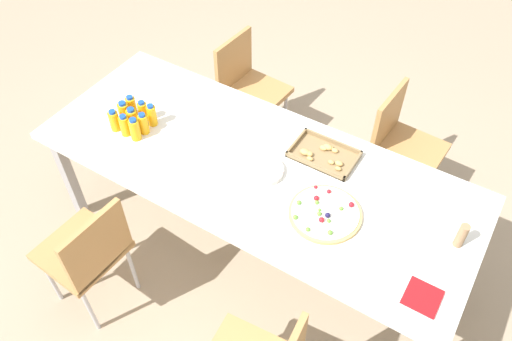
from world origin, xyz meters
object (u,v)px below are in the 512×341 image
(juice_bottle_7, at_px, (143,111))
(juice_bottle_8, at_px, (152,115))
(chair_near_left, at_px, (88,251))
(juice_bottle_4, at_px, (133,119))
(party_table, at_px, (254,171))
(chair_far_left, at_px, (247,84))
(plate_stack, at_px, (263,170))
(napkin_stack, at_px, (422,297))
(snack_tray, at_px, (323,154))
(juice_bottle_5, at_px, (143,124))
(cardboard_tube, at_px, (461,236))
(juice_bottle_0, at_px, (114,121))
(juice_bottle_2, at_px, (135,129))
(chair_far_right, at_px, (401,141))
(fruit_pizza, at_px, (325,213))
(juice_bottle_1, at_px, (125,125))
(juice_bottle_3, at_px, (124,113))
(juice_bottle_6, at_px, (131,106))

(juice_bottle_7, distance_m, juice_bottle_8, 0.07)
(chair_near_left, height_order, juice_bottle_4, juice_bottle_4)
(party_table, distance_m, chair_far_left, 1.03)
(plate_stack, xyz_separation_m, napkin_stack, (0.96, -0.26, -0.01))
(snack_tray, xyz_separation_m, napkin_stack, (0.75, -0.54, -0.01))
(juice_bottle_5, xyz_separation_m, cardboard_tube, (1.74, 0.18, 0.01))
(juice_bottle_0, bearing_deg, plate_stack, 9.86)
(snack_tray, xyz_separation_m, plate_stack, (-0.22, -0.28, 0.00))
(juice_bottle_2, bearing_deg, plate_stack, 11.63)
(chair_far_right, distance_m, plate_stack, 1.04)
(fruit_pizza, xyz_separation_m, cardboard_tube, (0.61, 0.17, 0.06))
(chair_near_left, xyz_separation_m, juice_bottle_1, (-0.21, 0.61, 0.32))
(napkin_stack, bearing_deg, juice_bottle_7, 171.75)
(juice_bottle_8, bearing_deg, snack_tray, 16.73)
(chair_far_left, height_order, juice_bottle_8, juice_bottle_8)
(juice_bottle_8, height_order, napkin_stack, juice_bottle_8)
(juice_bottle_5, distance_m, fruit_pizza, 1.14)
(chair_far_left, relative_size, juice_bottle_3, 5.79)
(chair_near_left, bearing_deg, snack_tray, -34.76)
(juice_bottle_7, xyz_separation_m, snack_tray, (1.02, 0.28, -0.05))
(chair_near_left, bearing_deg, juice_bottle_4, 20.90)
(juice_bottle_8, bearing_deg, plate_stack, 0.79)
(juice_bottle_0, distance_m, fruit_pizza, 1.30)
(juice_bottle_4, xyz_separation_m, juice_bottle_8, (0.08, 0.08, 0.00))
(juice_bottle_8, xyz_separation_m, fruit_pizza, (1.14, -0.07, -0.05))
(party_table, bearing_deg, juice_bottle_6, -177.16)
(party_table, bearing_deg, napkin_stack, -15.84)
(juice_bottle_2, relative_size, fruit_pizza, 0.40)
(juice_bottle_1, height_order, snack_tray, juice_bottle_1)
(snack_tray, relative_size, cardboard_tube, 2.52)
(chair_far_left, height_order, juice_bottle_2, juice_bottle_2)
(juice_bottle_5, xyz_separation_m, fruit_pizza, (1.14, 0.01, -0.05))
(chair_far_left, height_order, juice_bottle_0, juice_bottle_0)
(chair_far_left, xyz_separation_m, juice_bottle_4, (-0.16, -0.95, 0.32))
(juice_bottle_1, xyz_separation_m, fruit_pizza, (1.22, 0.07, -0.05))
(napkin_stack, height_order, cardboard_tube, cardboard_tube)
(juice_bottle_1, height_order, juice_bottle_2, juice_bottle_2)
(juice_bottle_2, height_order, napkin_stack, juice_bottle_2)
(chair_far_right, xyz_separation_m, juice_bottle_5, (-1.22, -0.97, 0.32))
(chair_far_left, bearing_deg, napkin_stack, 59.31)
(juice_bottle_0, height_order, juice_bottle_7, juice_bottle_0)
(fruit_pizza, height_order, snack_tray, fruit_pizza)
(chair_far_right, height_order, chair_near_left, same)
(juice_bottle_1, distance_m, snack_tray, 1.11)
(juice_bottle_3, relative_size, juice_bottle_5, 1.07)
(juice_bottle_3, distance_m, juice_bottle_6, 0.07)
(juice_bottle_4, xyz_separation_m, juice_bottle_7, (0.01, 0.08, -0.00))
(juice_bottle_3, xyz_separation_m, cardboard_tube, (1.89, 0.17, 0.00))
(plate_stack, bearing_deg, juice_bottle_5, -173.22)
(juice_bottle_7, xyz_separation_m, fruit_pizza, (1.21, -0.07, -0.05))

